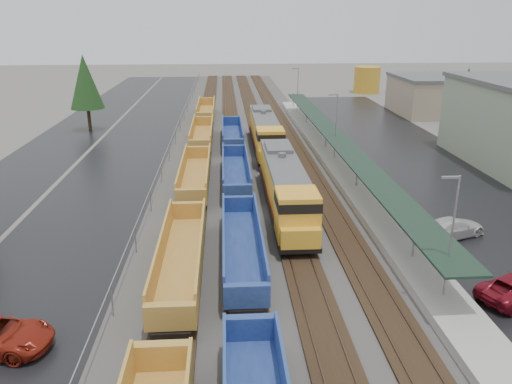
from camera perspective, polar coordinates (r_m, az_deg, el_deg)
ballast_strip at (r=66.68m, az=-0.97°, el=5.53°), size 20.00×160.00×0.08m
trackbed at (r=66.65m, az=-0.97°, el=5.63°), size 14.60×160.00×0.22m
west_parking_lot at (r=67.68m, az=-13.81°, el=5.15°), size 10.00×160.00×0.02m
west_road at (r=70.14m, az=-21.90°, el=4.80°), size 9.00×160.00×0.02m
east_commuter_lot at (r=61.08m, az=17.64°, el=3.28°), size 16.00×100.00×0.02m
station_platform at (r=58.14m, az=8.92°, el=3.92°), size 3.00×80.00×8.00m
chainlink_fence at (r=65.05m, az=-9.35°, el=6.35°), size 0.08×160.04×2.02m
distant_hills at (r=221.18m, az=9.12°, el=15.00°), size 301.00×140.00×25.20m
tree_west_far at (r=77.80m, az=-18.94°, el=11.82°), size 4.84×4.84×11.00m
tree_east at (r=70.58m, az=22.82°, el=10.15°), size 4.40×4.40×10.00m
locomotive_lead at (r=42.28m, az=3.36°, el=0.59°), size 3.02×19.90×4.50m
locomotive_trail at (r=62.43m, az=1.04°, el=6.80°), size 3.02×19.90×4.50m
well_string_yellow at (r=41.19m, az=-7.56°, el=-1.85°), size 2.73×104.74×2.43m
well_string_blue at (r=34.36m, az=-1.60°, el=-6.20°), size 2.63×83.74×2.33m
storage_tank at (r=115.82m, az=12.56°, el=12.41°), size 5.67×5.67×5.67m
parked_car_east_c at (r=41.12m, az=21.58°, el=-3.81°), size 3.92×5.66×1.52m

